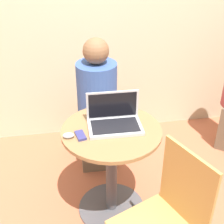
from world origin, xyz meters
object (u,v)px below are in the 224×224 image
at_px(cell_phone, 80,135).
at_px(chair_empty, 166,223).
at_px(laptop, 114,120).
at_px(person_seated, 97,114).

xyz_separation_m(cell_phone, chair_empty, (0.41, -0.53, -0.27)).
height_order(laptop, chair_empty, laptop).
xyz_separation_m(laptop, person_seated, (-0.05, 0.56, -0.28)).
relative_size(laptop, cell_phone, 3.16).
bearing_deg(chair_empty, laptop, 105.88).
bearing_deg(chair_empty, person_seated, 100.73).
height_order(laptop, cell_phone, laptop).
bearing_deg(person_seated, chair_empty, -79.27).
relative_size(chair_empty, person_seated, 0.77).
bearing_deg(person_seated, laptop, -85.13).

